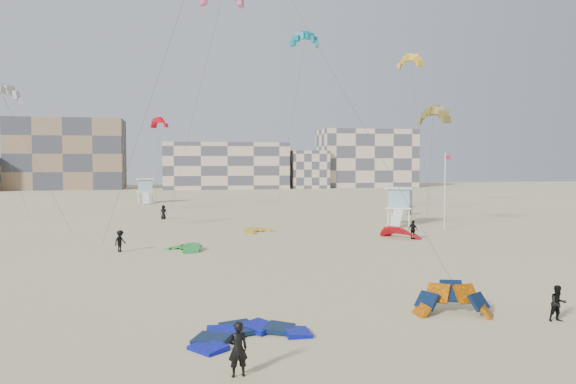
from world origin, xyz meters
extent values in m
plane|color=beige|center=(0.00, 0.00, 0.00)|extent=(320.00, 320.00, 0.00)
imported|color=black|center=(-1.13, -1.50, 0.89)|extent=(0.71, 0.52, 1.78)
imported|color=black|center=(13.04, 1.97, 0.78)|extent=(0.79, 0.63, 1.56)
imported|color=black|center=(-7.18, 25.24, 0.83)|extent=(1.16, 1.23, 1.67)
imported|color=black|center=(17.74, 27.45, 0.85)|extent=(0.85, 1.07, 1.69)
imported|color=black|center=(-4.41, 49.89, 0.86)|extent=(0.97, 0.78, 1.72)
imported|color=black|center=(27.00, 49.51, 0.94)|extent=(0.98, 1.83, 1.89)
cylinder|color=#3F3F3F|center=(-4.72, 19.58, 10.57)|extent=(6.74, 3.53, 19.15)
cylinder|color=#3F3F3F|center=(7.54, 18.61, 13.32)|extent=(4.43, 27.80, 24.67)
cylinder|color=#3F3F3F|center=(-14.33, 31.24, 6.69)|extent=(5.54, 1.69, 11.40)
cylinder|color=#3F3F3F|center=(-0.87, 43.95, 12.31)|extent=(5.53, 10.00, 22.62)
cylinder|color=#3F3F3F|center=(20.60, 30.27, 6.15)|extent=(2.28, 3.53, 10.30)
cylinder|color=#3F3F3F|center=(29.25, 51.37, 10.78)|extent=(1.15, 4.71, 19.57)
cylinder|color=#3F3F3F|center=(-20.98, 45.26, 9.14)|extent=(6.95, 6.54, 16.28)
cylinder|color=#3F3F3F|center=(12.34, 54.92, 11.82)|extent=(2.81, 4.32, 21.65)
cylinder|color=#3F3F3F|center=(-5.32, 61.43, 6.72)|extent=(0.40, 5.89, 11.46)
cube|color=white|center=(21.19, 38.63, 1.88)|extent=(3.86, 3.86, 0.14)
cube|color=#8AB4BD|center=(21.19, 38.63, 2.96)|extent=(3.17, 3.17, 2.01)
cube|color=white|center=(21.19, 38.63, 4.04)|extent=(4.00, 4.00, 0.16)
cube|color=white|center=(21.19, 35.92, 0.91)|extent=(2.33, 2.97, 1.67)
cube|color=white|center=(-7.99, 78.94, 1.89)|extent=(3.04, 3.04, 0.14)
cube|color=#8AB4BD|center=(-7.99, 78.94, 2.97)|extent=(2.50, 2.50, 2.02)
cube|color=white|center=(-7.99, 78.94, 4.06)|extent=(3.15, 3.15, 0.16)
cube|color=white|center=(-7.99, 76.22, 0.91)|extent=(1.23, 2.94, 1.67)
cylinder|color=white|center=(23.91, 33.66, 3.92)|extent=(0.10, 0.10, 7.84)
cube|color=#CD1B49|center=(24.21, 33.66, 7.35)|extent=(0.59, 0.02, 0.39)
cube|color=#886D52|center=(-30.00, 134.00, 9.00)|extent=(28.00, 14.00, 18.00)
cube|color=beige|center=(10.00, 130.00, 6.00)|extent=(32.00, 16.00, 12.00)
cube|color=beige|center=(50.00, 132.00, 8.00)|extent=(26.00, 14.00, 16.00)
cube|color=beige|center=(32.00, 128.00, 5.00)|extent=(10.00, 10.00, 10.00)
camera|label=1|loc=(-3.03, -19.02, 6.82)|focal=35.00mm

